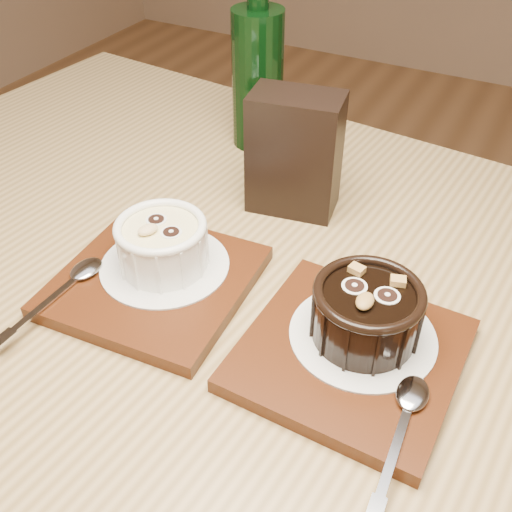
% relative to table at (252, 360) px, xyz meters
% --- Properties ---
extents(table, '(1.27, 0.92, 0.75)m').
position_rel_table_xyz_m(table, '(0.00, 0.00, 0.00)').
color(table, olive).
rests_on(table, ground).
extents(tray_left, '(0.19, 0.19, 0.01)m').
position_rel_table_xyz_m(tray_left, '(-0.09, -0.03, 0.10)').
color(tray_left, '#481F0C').
rests_on(tray_left, table).
extents(doily_left, '(0.13, 0.13, 0.00)m').
position_rel_table_xyz_m(doily_left, '(-0.09, -0.01, 0.11)').
color(doily_left, white).
rests_on(doily_left, tray_left).
extents(ramekin_white, '(0.09, 0.09, 0.05)m').
position_rel_table_xyz_m(ramekin_white, '(-0.09, -0.01, 0.14)').
color(ramekin_white, white).
rests_on(ramekin_white, doily_left).
extents(spoon_left, '(0.03, 0.13, 0.01)m').
position_rel_table_xyz_m(spoon_left, '(-0.16, -0.09, 0.11)').
color(spoon_left, '#B8BAC1').
rests_on(spoon_left, tray_left).
extents(tray_right, '(0.18, 0.18, 0.01)m').
position_rel_table_xyz_m(tray_right, '(0.11, -0.03, 0.10)').
color(tray_right, '#481F0C').
rests_on(tray_right, table).
extents(doily_right, '(0.13, 0.13, 0.00)m').
position_rel_table_xyz_m(doily_right, '(0.12, -0.01, 0.11)').
color(doily_right, white).
rests_on(doily_right, tray_right).
extents(ramekin_dark, '(0.10, 0.10, 0.06)m').
position_rel_table_xyz_m(ramekin_dark, '(0.12, -0.01, 0.14)').
color(ramekin_dark, black).
rests_on(ramekin_dark, doily_right).
extents(spoon_right, '(0.03, 0.14, 0.01)m').
position_rel_table_xyz_m(spoon_right, '(0.18, -0.09, 0.11)').
color(spoon_right, '#B8BAC1').
rests_on(spoon_right, tray_right).
extents(condiment_stand, '(0.11, 0.08, 0.14)m').
position_rel_table_xyz_m(condiment_stand, '(-0.03, 0.17, 0.16)').
color(condiment_stand, black).
rests_on(condiment_stand, table).
extents(green_bottle, '(0.07, 0.07, 0.25)m').
position_rel_table_xyz_m(green_bottle, '(-0.14, 0.29, 0.19)').
color(green_bottle, black).
rests_on(green_bottle, table).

